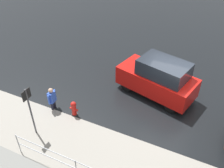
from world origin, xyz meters
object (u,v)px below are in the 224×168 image
moving_hatchback (158,78)px  pedestrian (52,98)px  sign_post (29,106)px  fire_hydrant (74,109)px

moving_hatchback → pedestrian: (4.15, 3.19, -0.34)m
sign_post → pedestrian: bearing=-81.3°
moving_hatchback → pedestrian: moving_hatchback is taller
fire_hydrant → sign_post: sign_post is taller
pedestrian → sign_post: (-0.25, 1.61, 0.90)m
moving_hatchback → sign_post: 6.21m
fire_hydrant → sign_post: 2.22m
moving_hatchback → fire_hydrant: (2.99, 3.15, -0.63)m
pedestrian → sign_post: 1.86m
moving_hatchback → fire_hydrant: 4.39m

